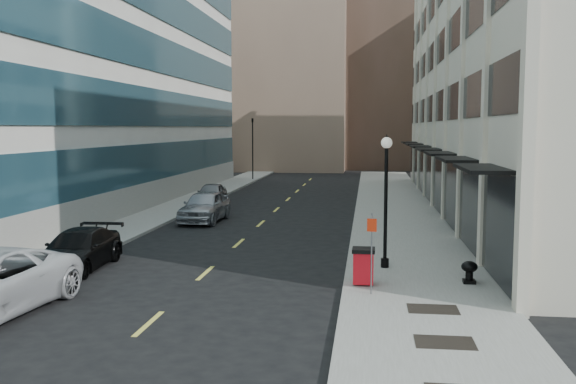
% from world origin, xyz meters
% --- Properties ---
extents(ground, '(160.00, 160.00, 0.00)m').
position_xyz_m(ground, '(0.00, 0.00, 0.00)').
color(ground, black).
rests_on(ground, ground).
extents(sidewalk_right, '(5.00, 80.00, 0.15)m').
position_xyz_m(sidewalk_right, '(7.50, 20.00, 0.07)').
color(sidewalk_right, gray).
rests_on(sidewalk_right, ground).
extents(sidewalk_left, '(3.00, 80.00, 0.15)m').
position_xyz_m(sidewalk_left, '(-6.50, 20.00, 0.07)').
color(sidewalk_left, gray).
rests_on(sidewalk_left, ground).
extents(building_right, '(15.30, 46.50, 18.25)m').
position_xyz_m(building_right, '(16.94, 26.99, 8.99)').
color(building_right, beige).
rests_on(building_right, ground).
extents(building_left, '(16.14, 46.00, 20.00)m').
position_xyz_m(building_left, '(-15.95, 27.00, 9.99)').
color(building_left, white).
rests_on(building_left, ground).
extents(skyline_tan_near, '(14.00, 18.00, 28.00)m').
position_xyz_m(skyline_tan_near, '(-4.00, 68.00, 14.00)').
color(skyline_tan_near, '#876C58').
rests_on(skyline_tan_near, ground).
extents(skyline_brown, '(12.00, 16.00, 34.00)m').
position_xyz_m(skyline_brown, '(8.00, 72.00, 17.00)').
color(skyline_brown, brown).
rests_on(skyline_brown, ground).
extents(skyline_tan_far, '(12.00, 14.00, 22.00)m').
position_xyz_m(skyline_tan_far, '(-14.00, 78.00, 11.00)').
color(skyline_tan_far, '#876C58').
rests_on(skyline_tan_far, ground).
extents(skyline_stone, '(10.00, 14.00, 20.00)m').
position_xyz_m(skyline_stone, '(18.00, 66.00, 10.00)').
color(skyline_stone, beige).
rests_on(skyline_stone, ground).
extents(grate_mid, '(1.40, 1.00, 0.01)m').
position_xyz_m(grate_mid, '(7.60, 1.00, 0.15)').
color(grate_mid, black).
rests_on(grate_mid, sidewalk_right).
extents(grate_far, '(1.40, 1.00, 0.01)m').
position_xyz_m(grate_far, '(7.60, 3.80, 0.15)').
color(grate_far, black).
rests_on(grate_far, sidewalk_right).
extents(road_centerline, '(0.15, 68.20, 0.01)m').
position_xyz_m(road_centerline, '(0.00, 17.00, 0.01)').
color(road_centerline, '#D8CC4C').
rests_on(road_centerline, ground).
extents(traffic_signal, '(0.66, 0.66, 6.98)m').
position_xyz_m(traffic_signal, '(-5.50, 48.00, 5.72)').
color(traffic_signal, black).
rests_on(traffic_signal, ground).
extents(car_black_pickup, '(2.16, 5.05, 1.45)m').
position_xyz_m(car_black_pickup, '(-4.80, 8.06, 0.73)').
color(car_black_pickup, black).
rests_on(car_black_pickup, ground).
extents(car_silver_sedan, '(2.21, 5.13, 1.72)m').
position_xyz_m(car_silver_sedan, '(-3.20, 20.36, 0.86)').
color(car_silver_sedan, '#9EA0A7').
rests_on(car_silver_sedan, ground).
extents(car_grey_sedan, '(1.93, 4.33, 1.45)m').
position_xyz_m(car_grey_sedan, '(-4.80, 28.32, 0.72)').
color(car_grey_sedan, slate).
rests_on(car_grey_sedan, ground).
extents(trash_bin, '(0.74, 0.83, 1.18)m').
position_xyz_m(trash_bin, '(5.64, 6.44, 0.79)').
color(trash_bin, red).
rests_on(trash_bin, sidewalk_right).
extents(lamppost, '(0.40, 0.40, 4.82)m').
position_xyz_m(lamppost, '(6.40, 9.10, 2.98)').
color(lamppost, black).
rests_on(lamppost, sidewalk_right).
extents(sign_post, '(0.29, 0.09, 2.49)m').
position_xyz_m(sign_post, '(5.89, 5.25, 1.74)').
color(sign_post, slate).
rests_on(sign_post, sidewalk_right).
extents(urn_planter, '(0.53, 0.53, 0.73)m').
position_xyz_m(urn_planter, '(9.07, 7.03, 0.59)').
color(urn_planter, black).
rests_on(urn_planter, sidewalk_right).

